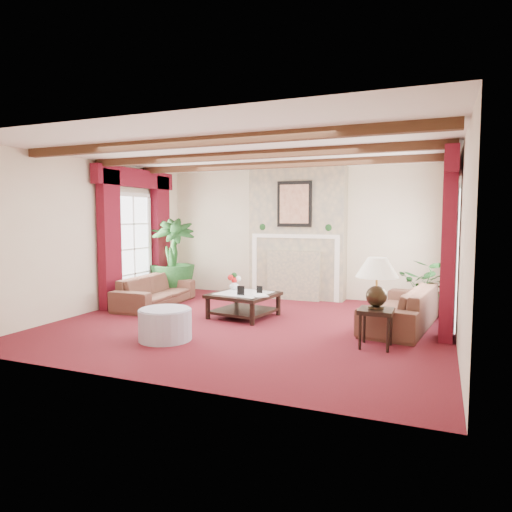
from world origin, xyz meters
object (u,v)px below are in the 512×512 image
at_px(coffee_table, 244,305).
at_px(sofa_left, 155,286).
at_px(side_table, 376,328).
at_px(sofa_right, 401,300).
at_px(ottoman, 165,325).
at_px(potted_palm, 173,274).

bearing_deg(coffee_table, sofa_left, -179.56).
distance_m(sofa_left, side_table, 4.48).
xyz_separation_m(sofa_right, ottoman, (-2.96, -2.01, -0.20)).
height_order(potted_palm, ottoman, potted_palm).
relative_size(coffee_table, side_table, 1.95).
distance_m(sofa_right, potted_palm, 4.85).
relative_size(side_table, ottoman, 0.70).
xyz_separation_m(potted_palm, coffee_table, (2.21, -1.30, -0.26)).
relative_size(potted_palm, coffee_table, 1.89).
bearing_deg(potted_palm, sofa_left, -76.67).
height_order(side_table, ottoman, side_table).
distance_m(potted_palm, coffee_table, 2.58).
relative_size(sofa_left, ottoman, 2.69).
bearing_deg(ottoman, potted_palm, 120.52).
relative_size(sofa_left, coffee_table, 1.97).
height_order(sofa_left, ottoman, sofa_left).
relative_size(sofa_right, ottoman, 2.98).
bearing_deg(coffee_table, side_table, -14.45).
distance_m(sofa_right, ottoman, 3.58).
bearing_deg(potted_palm, coffee_table, -30.44).
relative_size(potted_palm, ottoman, 2.57).
bearing_deg(ottoman, sofa_right, 34.22).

